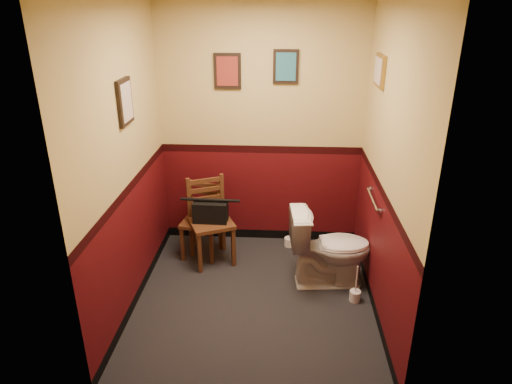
% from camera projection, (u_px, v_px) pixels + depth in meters
% --- Properties ---
extents(floor, '(2.20, 2.40, 0.00)m').
position_uv_depth(floor, '(254.00, 298.00, 4.35)').
color(floor, black).
rests_on(floor, ground).
extents(wall_back, '(2.20, 0.00, 2.70)m').
position_uv_depth(wall_back, '(261.00, 128.00, 4.92)').
color(wall_back, '#42090C').
rests_on(wall_back, ground).
extents(wall_front, '(2.20, 0.00, 2.70)m').
position_uv_depth(wall_front, '(242.00, 233.00, 2.72)').
color(wall_front, '#42090C').
rests_on(wall_front, ground).
extents(wall_left, '(0.00, 2.40, 2.70)m').
position_uv_depth(wall_left, '(126.00, 163.00, 3.88)').
color(wall_left, '#42090C').
rests_on(wall_left, ground).
extents(wall_right, '(0.00, 2.40, 2.70)m').
position_uv_depth(wall_right, '(387.00, 168.00, 3.76)').
color(wall_right, '#42090C').
rests_on(wall_right, ground).
extents(grab_bar, '(0.05, 0.56, 0.06)m').
position_uv_depth(grab_bar, '(373.00, 200.00, 4.15)').
color(grab_bar, silver).
rests_on(grab_bar, wall_right).
extents(framed_print_back_a, '(0.28, 0.04, 0.36)m').
position_uv_depth(framed_print_back_a, '(227.00, 71.00, 4.69)').
color(framed_print_back_a, black).
rests_on(framed_print_back_a, wall_back).
extents(framed_print_back_b, '(0.26, 0.04, 0.34)m').
position_uv_depth(framed_print_back_b, '(286.00, 67.00, 4.64)').
color(framed_print_back_b, black).
rests_on(framed_print_back_b, wall_back).
extents(framed_print_left, '(0.04, 0.30, 0.38)m').
position_uv_depth(framed_print_left, '(125.00, 102.00, 3.78)').
color(framed_print_left, black).
rests_on(framed_print_left, wall_left).
extents(framed_print_right, '(0.04, 0.34, 0.28)m').
position_uv_depth(framed_print_right, '(380.00, 71.00, 4.04)').
color(framed_print_right, olive).
rests_on(framed_print_right, wall_right).
extents(toilet, '(0.83, 0.51, 0.78)m').
position_uv_depth(toilet, '(330.00, 248.00, 4.45)').
color(toilet, white).
rests_on(toilet, floor).
extents(toilet_brush, '(0.11, 0.11, 0.38)m').
position_uv_depth(toilet_brush, '(355.00, 295.00, 4.30)').
color(toilet_brush, silver).
rests_on(toilet_brush, floor).
extents(chair_left, '(0.44, 0.44, 0.82)m').
position_uv_depth(chair_left, '(202.00, 220.00, 4.98)').
color(chair_left, '#522E18').
rests_on(chair_left, floor).
extents(chair_right, '(0.56, 0.56, 0.92)m').
position_uv_depth(chair_right, '(210.00, 221.00, 4.85)').
color(chair_right, '#522E18').
rests_on(chair_right, floor).
extents(handbag, '(0.36, 0.19, 0.26)m').
position_uv_depth(handbag, '(211.00, 211.00, 4.76)').
color(handbag, black).
rests_on(handbag, chair_right).
extents(tp_stack, '(0.24, 0.14, 0.31)m').
position_uv_depth(tp_stack, '(295.00, 237.00, 5.22)').
color(tp_stack, silver).
rests_on(tp_stack, floor).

